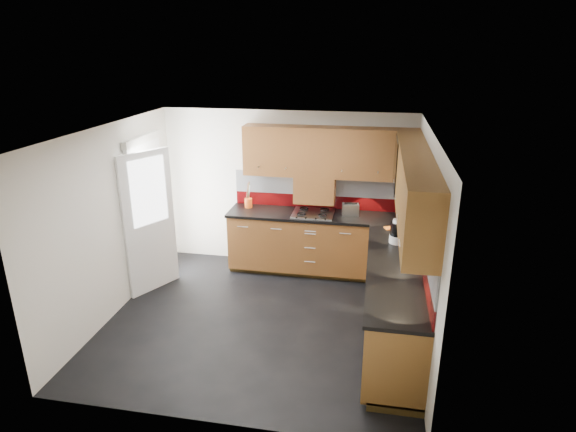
% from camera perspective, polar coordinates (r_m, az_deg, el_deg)
% --- Properties ---
extents(room, '(4.00, 3.80, 2.64)m').
position_cam_1_polar(room, '(5.62, -3.47, 0.96)').
color(room, black).
extents(base_cabinets, '(2.70, 3.20, 0.95)m').
position_cam_1_polar(base_cabinets, '(6.54, 7.41, -6.44)').
color(base_cabinets, '#5C3314').
rests_on(base_cabinets, room).
extents(countertop, '(2.72, 3.22, 0.04)m').
position_cam_1_polar(countertop, '(6.33, 7.48, -2.57)').
color(countertop, black).
rests_on(countertop, base_cabinets).
extents(backsplash, '(2.70, 3.20, 0.54)m').
position_cam_1_polar(backsplash, '(6.43, 9.68, 0.44)').
color(backsplash, maroon).
rests_on(backsplash, countertop).
extents(upper_cabinets, '(2.50, 3.20, 0.72)m').
position_cam_1_polar(upper_cabinets, '(6.12, 9.55, 5.59)').
color(upper_cabinets, '#5C3314').
rests_on(upper_cabinets, room).
extents(extractor_hood, '(0.60, 0.33, 0.40)m').
position_cam_1_polar(extractor_hood, '(7.14, 3.20, 3.21)').
color(extractor_hood, '#5C3314').
rests_on(extractor_hood, room).
extents(glass_cabinet, '(0.32, 0.80, 0.66)m').
position_cam_1_polar(glass_cabinet, '(6.40, 13.94, 6.16)').
color(glass_cabinet, black).
rests_on(glass_cabinet, room).
extents(back_door, '(0.42, 1.19, 2.04)m').
position_cam_1_polar(back_door, '(7.04, -16.14, 0.08)').
color(back_door, white).
rests_on(back_door, room).
extents(gas_hob, '(0.60, 0.53, 0.05)m').
position_cam_1_polar(gas_hob, '(7.08, 2.98, 0.32)').
color(gas_hob, silver).
rests_on(gas_hob, countertop).
extents(utensil_pot, '(0.12, 0.12, 0.41)m').
position_cam_1_polar(utensil_pot, '(7.38, -4.72, 1.72)').
color(utensil_pot, '#D14E13').
rests_on(utensil_pot, countertop).
extents(toaster, '(0.26, 0.18, 0.18)m').
position_cam_1_polar(toaster, '(7.09, 7.41, 0.78)').
color(toaster, silver).
rests_on(toaster, countertop).
extents(food_processor, '(0.19, 0.19, 0.31)m').
position_cam_1_polar(food_processor, '(6.17, 12.80, -1.89)').
color(food_processor, white).
rests_on(food_processor, countertop).
extents(paper_towel, '(0.15, 0.15, 0.26)m').
position_cam_1_polar(paper_towel, '(5.79, 13.95, -3.59)').
color(paper_towel, white).
rests_on(paper_towel, countertop).
extents(orange_cloth, '(0.17, 0.16, 0.01)m').
position_cam_1_polar(orange_cloth, '(6.67, 11.98, -1.41)').
color(orange_cloth, orange).
rests_on(orange_cloth, countertop).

